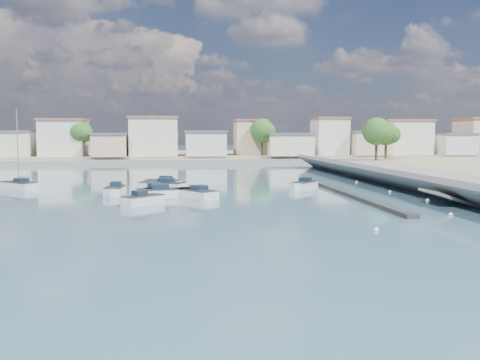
# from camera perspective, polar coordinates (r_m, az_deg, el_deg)

# --- Properties ---
(ground) EXTENTS (400.00, 400.00, 0.00)m
(ground) POSITION_cam_1_polar(r_m,az_deg,el_deg) (80.20, 0.47, 0.59)
(ground) COLOR #304B60
(ground) RESTS_ON ground
(seawall_walkway) EXTENTS (5.00, 90.00, 1.80)m
(seawall_walkway) POSITION_cam_1_polar(r_m,az_deg,el_deg) (59.75, 21.73, -0.41)
(seawall_walkway) COLOR slate
(seawall_walkway) RESTS_ON ground
(breakwater) EXTENTS (2.00, 31.02, 0.35)m
(breakwater) POSITION_cam_1_polar(r_m,az_deg,el_deg) (54.99, 11.15, -1.35)
(breakwater) COLOR black
(breakwater) RESTS_ON ground
(far_shore_land) EXTENTS (160.00, 40.00, 1.40)m
(far_shore_land) POSITION_cam_1_polar(r_m,az_deg,el_deg) (131.84, -2.30, 2.62)
(far_shore_land) COLOR gray
(far_shore_land) RESTS_ON ground
(far_shore_quay) EXTENTS (160.00, 2.50, 0.80)m
(far_shore_quay) POSITION_cam_1_polar(r_m,az_deg,el_deg) (110.95, -1.49, 2.02)
(far_shore_quay) COLOR slate
(far_shore_quay) RESTS_ON ground
(far_town) EXTENTS (113.01, 12.80, 8.35)m
(far_town) POSITION_cam_1_polar(r_m,az_deg,el_deg) (118.08, 3.44, 4.39)
(far_town) COLOR beige
(far_town) RESTS_ON far_shore_land
(shore_trees) EXTENTS (74.56, 38.32, 7.92)m
(shore_trees) POSITION_cam_1_polar(r_m,az_deg,el_deg) (108.99, 3.02, 5.02)
(shore_trees) COLOR #38281E
(shore_trees) RESTS_ON ground
(motorboat_a) EXTENTS (4.29, 4.96, 1.48)m
(motorboat_a) POSITION_cam_1_polar(r_m,az_deg,el_deg) (51.31, -4.89, -1.50)
(motorboat_a) COLOR silver
(motorboat_a) RESTS_ON ground
(motorboat_b) EXTENTS (3.75, 3.68, 1.48)m
(motorboat_b) POSITION_cam_1_polar(r_m,az_deg,el_deg) (47.14, -10.10, -2.13)
(motorboat_b) COLOR silver
(motorboat_b) RESTS_ON ground
(motorboat_c) EXTENTS (5.50, 4.15, 1.48)m
(motorboat_c) POSITION_cam_1_polar(r_m,az_deg,el_deg) (59.44, -8.54, -0.64)
(motorboat_c) COLOR silver
(motorboat_c) RESTS_ON ground
(motorboat_d) EXTENTS (3.79, 4.18, 1.48)m
(motorboat_d) POSITION_cam_1_polar(r_m,az_deg,el_deg) (59.42, 6.75, -0.63)
(motorboat_d) COLOR silver
(motorboat_d) RESTS_ON ground
(motorboat_e) EXTENTS (2.49, 4.75, 1.48)m
(motorboat_e) POSITION_cam_1_polar(r_m,az_deg,el_deg) (54.22, -8.98, -1.19)
(motorboat_e) COLOR silver
(motorboat_e) RESTS_ON ground
(motorboat_f) EXTENTS (4.61, 3.32, 1.48)m
(motorboat_f) POSITION_cam_1_polar(r_m,az_deg,el_deg) (62.49, -8.42, -0.37)
(motorboat_f) COLOR silver
(motorboat_f) RESTS_ON ground
(motorboat_g) EXTENTS (1.88, 4.75, 1.48)m
(motorboat_g) POSITION_cam_1_polar(r_m,az_deg,el_deg) (55.02, -13.22, -1.17)
(motorboat_g) COLOR silver
(motorboat_g) RESTS_ON ground
(motorboat_h) EXTENTS (6.08, 3.07, 1.48)m
(motorboat_h) POSITION_cam_1_polar(r_m,az_deg,el_deg) (52.35, -7.64, -1.39)
(motorboat_h) COLOR silver
(motorboat_h) RESTS_ON ground
(sailboat) EXTENTS (4.89, 4.83, 9.00)m
(sailboat) POSITION_cam_1_polar(r_m,az_deg,el_deg) (63.98, -22.62, -0.53)
(sailboat) COLOR silver
(sailboat) RESTS_ON ground
(mooring_buoys) EXTENTS (10.51, 32.66, 0.34)m
(mooring_buoys) POSITION_cam_1_polar(r_m,az_deg,el_deg) (53.23, 14.26, -1.75)
(mooring_buoys) COLOR white
(mooring_buoys) RESTS_ON ground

